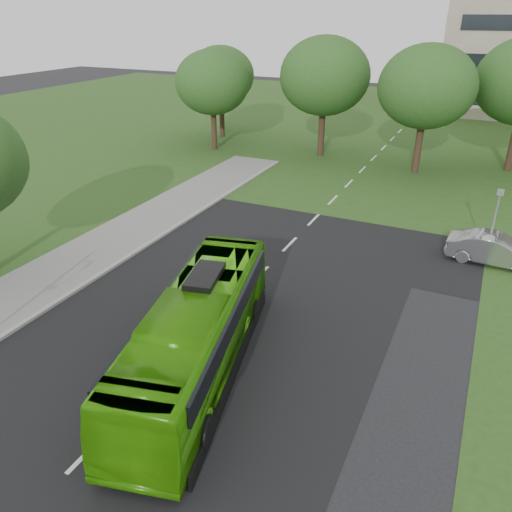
{
  "coord_description": "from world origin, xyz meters",
  "views": [
    {
      "loc": [
        9.07,
        -13.65,
        11.8
      ],
      "look_at": [
        0.29,
        4.97,
        1.6
      ],
      "focal_mm": 35.0,
      "sensor_mm": 36.0,
      "label": 1
    }
  ],
  "objects_px": {
    "tree_park_a": "(212,82)",
    "tree_park_b": "(325,76)",
    "bus": "(197,333)",
    "sedan": "(495,250)",
    "tree_park_c": "(427,87)",
    "camera_pole": "(495,216)",
    "tree_park_f": "(221,76)"
  },
  "relations": [
    {
      "from": "tree_park_c",
      "to": "bus",
      "type": "relative_size",
      "value": 0.86
    },
    {
      "from": "sedan",
      "to": "tree_park_a",
      "type": "bearing_deg",
      "value": 62.38
    },
    {
      "from": "tree_park_f",
      "to": "camera_pole",
      "type": "xyz_separation_m",
      "value": [
        26.1,
        -18.92,
        -3.49
      ]
    },
    {
      "from": "tree_park_b",
      "to": "camera_pole",
      "type": "bearing_deg",
      "value": -48.05
    },
    {
      "from": "tree_park_f",
      "to": "camera_pole",
      "type": "bearing_deg",
      "value": -35.93
    },
    {
      "from": "tree_park_a",
      "to": "tree_park_b",
      "type": "height_order",
      "value": "tree_park_b"
    },
    {
      "from": "sedan",
      "to": "camera_pole",
      "type": "xyz_separation_m",
      "value": [
        -0.32,
        0.3,
        1.71
      ]
    },
    {
      "from": "camera_pole",
      "to": "tree_park_b",
      "type": "bearing_deg",
      "value": 148.67
    },
    {
      "from": "tree_park_a",
      "to": "camera_pole",
      "type": "distance_m",
      "value": 28.3
    },
    {
      "from": "tree_park_a",
      "to": "tree_park_b",
      "type": "distance_m",
      "value": 9.95
    },
    {
      "from": "bus",
      "to": "tree_park_a",
      "type": "bearing_deg",
      "value": 105.56
    },
    {
      "from": "tree_park_f",
      "to": "bus",
      "type": "height_order",
      "value": "tree_park_f"
    },
    {
      "from": "tree_park_b",
      "to": "bus",
      "type": "distance_m",
      "value": 31.27
    },
    {
      "from": "tree_park_a",
      "to": "bus",
      "type": "xyz_separation_m",
      "value": [
        15.29,
        -28.16,
        -4.39
      ]
    },
    {
      "from": "bus",
      "to": "tree_park_b",
      "type": "bearing_deg",
      "value": 87.55
    },
    {
      "from": "tree_park_a",
      "to": "tree_park_b",
      "type": "bearing_deg",
      "value": 12.62
    },
    {
      "from": "sedan",
      "to": "camera_pole",
      "type": "bearing_deg",
      "value": 49.96
    },
    {
      "from": "sedan",
      "to": "bus",
      "type": "bearing_deg",
      "value": 148.59
    },
    {
      "from": "tree_park_a",
      "to": "tree_park_b",
      "type": "xyz_separation_m",
      "value": [
        9.68,
        2.17,
        0.77
      ]
    },
    {
      "from": "sedan",
      "to": "camera_pole",
      "type": "distance_m",
      "value": 1.76
    },
    {
      "from": "tree_park_f",
      "to": "tree_park_a",
      "type": "bearing_deg",
      "value": -69.39
    },
    {
      "from": "tree_park_c",
      "to": "tree_park_b",
      "type": "bearing_deg",
      "value": 168.79
    },
    {
      "from": "tree_park_b",
      "to": "sedan",
      "type": "relative_size",
      "value": 2.14
    },
    {
      "from": "tree_park_c",
      "to": "camera_pole",
      "type": "bearing_deg",
      "value": -67.52
    },
    {
      "from": "camera_pole",
      "to": "tree_park_f",
      "type": "bearing_deg",
      "value": 160.79
    },
    {
      "from": "tree_park_a",
      "to": "tree_park_c",
      "type": "height_order",
      "value": "tree_park_c"
    },
    {
      "from": "tree_park_f",
      "to": "camera_pole",
      "type": "relative_size",
      "value": 2.29
    },
    {
      "from": "tree_park_b",
      "to": "bus",
      "type": "xyz_separation_m",
      "value": [
        5.62,
        -30.33,
        -5.17
      ]
    },
    {
      "from": "tree_park_a",
      "to": "sedan",
      "type": "bearing_deg",
      "value": -30.32
    },
    {
      "from": "sedan",
      "to": "tree_park_c",
      "type": "bearing_deg",
      "value": 25.83
    },
    {
      "from": "tree_park_a",
      "to": "sedan",
      "type": "xyz_separation_m",
      "value": [
        24.62,
        -14.4,
        -5.2
      ]
    },
    {
      "from": "tree_park_c",
      "to": "tree_park_f",
      "type": "relative_size",
      "value": 1.1
    }
  ]
}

